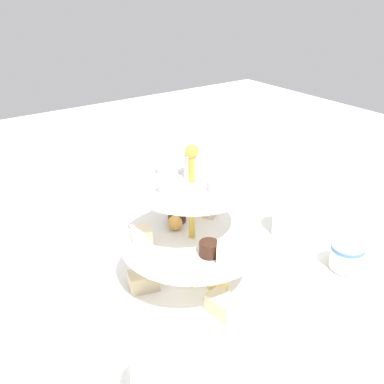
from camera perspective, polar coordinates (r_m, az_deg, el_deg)
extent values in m
plane|color=white|center=(0.78, 0.00, -12.38)|extent=(2.40, 2.40, 0.00)
cylinder|color=white|center=(0.77, 0.00, -12.09)|extent=(0.28, 0.28, 0.01)
cylinder|color=white|center=(0.72, 0.00, -6.05)|extent=(0.23, 0.23, 0.01)
cylinder|color=white|center=(0.67, 0.00, 0.90)|extent=(0.18, 0.18, 0.01)
cylinder|color=gold|center=(0.70, 0.00, -4.37)|extent=(0.01, 0.01, 0.25)
sphere|color=gold|center=(0.65, 0.00, 5.19)|extent=(0.02, 0.02, 0.02)
cube|color=#CCB78E|center=(0.71, 3.70, -14.11)|extent=(0.04, 0.05, 0.03)
cube|color=#CCB78E|center=(0.82, 2.50, -7.88)|extent=(0.05, 0.04, 0.03)
cube|color=#CCB78E|center=(0.76, -6.15, -11.08)|extent=(0.06, 0.05, 0.03)
cylinder|color=#E5C660|center=(0.77, 3.24, -11.37)|extent=(0.04, 0.04, 0.01)
cylinder|color=#381E14|center=(0.75, -1.91, -2.97)|extent=(0.03, 0.03, 0.02)
cylinder|color=#381E14|center=(0.67, 2.18, -7.19)|extent=(0.03, 0.03, 0.02)
cube|color=beige|center=(0.77, 2.02, -2.05)|extent=(0.04, 0.04, 0.02)
cube|color=beige|center=(0.70, -6.42, -5.43)|extent=(0.04, 0.04, 0.02)
cube|color=beige|center=(0.66, 4.46, -7.59)|extent=(0.04, 0.04, 0.02)
sphere|color=gold|center=(0.73, -2.16, -3.93)|extent=(0.02, 0.02, 0.02)
cylinder|color=silver|center=(0.69, -3.11, 3.02)|extent=(0.03, 0.03, 0.02)
cylinder|color=silver|center=(0.63, -2.79, 0.60)|extent=(0.03, 0.03, 0.02)
cylinder|color=silver|center=(0.64, 3.37, 0.86)|extent=(0.03, 0.03, 0.02)
cylinder|color=silver|center=(0.70, 2.52, 3.24)|extent=(0.03, 0.03, 0.02)
cylinder|color=white|center=(0.67, 0.48, 3.36)|extent=(0.04, 0.04, 0.04)
cube|color=silver|center=(0.63, -1.55, -0.29)|extent=(0.08, 0.06, 0.00)
cube|color=silver|center=(0.67, 4.08, 1.45)|extent=(0.09, 0.04, 0.00)
cylinder|color=silver|center=(0.93, 12.10, -3.42)|extent=(0.06, 0.06, 0.07)
cylinder|color=white|center=(0.87, 18.70, -9.13)|extent=(0.09, 0.09, 0.01)
cylinder|color=white|center=(0.85, 18.95, -7.73)|extent=(0.06, 0.06, 0.04)
cylinder|color=#4772B2|center=(0.84, 19.13, -6.68)|extent=(0.06, 0.06, 0.01)
cube|color=silver|center=(0.82, -23.14, -12.08)|extent=(0.08, 0.16, 0.00)
cylinder|color=silver|center=(0.95, -2.67, -0.81)|extent=(0.06, 0.06, 0.11)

